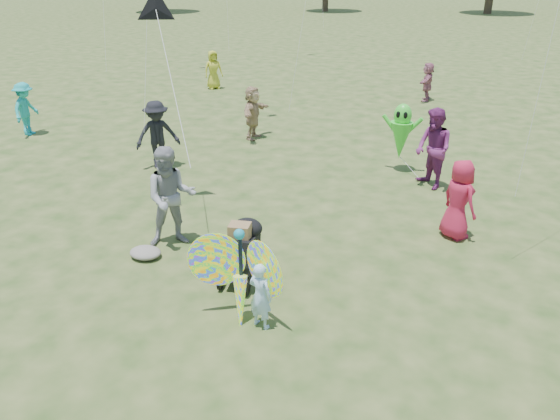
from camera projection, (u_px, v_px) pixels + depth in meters
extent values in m
plane|color=#51592B|center=(258.00, 315.00, 8.35)|extent=(160.00, 160.00, 0.00)
imported|color=#AED6F6|center=(260.00, 296.00, 7.89)|extent=(0.44, 0.35, 1.06)
imported|color=#929297|center=(171.00, 197.00, 10.06)|extent=(1.18, 1.12, 1.93)
ellipsoid|color=gray|center=(145.00, 253.00, 9.94)|extent=(0.59, 0.48, 0.19)
imported|color=#B91D3D|center=(459.00, 200.00, 10.40)|extent=(0.91, 0.90, 1.58)
imported|color=black|center=(157.00, 135.00, 13.97)|extent=(1.27, 1.24, 1.75)
imported|color=tan|center=(253.00, 113.00, 16.29)|extent=(0.50, 1.48, 1.59)
imported|color=#792869|center=(433.00, 149.00, 12.68)|extent=(1.15, 1.17, 1.90)
imported|color=gold|center=(213.00, 70.00, 22.68)|extent=(0.89, 0.89, 1.56)
imported|color=teal|center=(26.00, 109.00, 16.65)|extent=(0.78, 1.13, 1.61)
imported|color=#AD637A|center=(427.00, 82.00, 20.76)|extent=(0.44, 1.34, 1.44)
cube|color=black|center=(242.00, 252.00, 9.02)|extent=(0.60, 0.92, 0.71)
cube|color=black|center=(242.00, 269.00, 9.16)|extent=(0.52, 0.74, 0.10)
ellipsoid|color=black|center=(247.00, 228.00, 9.10)|extent=(0.51, 0.45, 0.33)
cylinder|color=black|center=(221.00, 281.00, 8.97)|extent=(0.10, 0.30, 0.30)
cylinder|color=black|center=(247.00, 286.00, 8.81)|extent=(0.10, 0.30, 0.30)
cylinder|color=black|center=(253.00, 262.00, 9.59)|extent=(0.09, 0.23, 0.22)
cylinder|color=black|center=(228.00, 242.00, 8.43)|extent=(0.44, 0.10, 0.03)
cube|color=#9C764B|center=(240.00, 231.00, 8.81)|extent=(0.38, 0.33, 0.26)
ellipsoid|color=orange|center=(217.00, 260.00, 8.08)|extent=(0.98, 0.71, 1.24)
ellipsoid|color=orange|center=(264.00, 269.00, 7.84)|extent=(0.98, 0.71, 1.24)
cylinder|color=black|center=(241.00, 267.00, 8.00)|extent=(0.06, 0.06, 1.00)
cone|color=orange|center=(240.00, 305.00, 8.07)|extent=(0.36, 0.49, 0.93)
sphere|color=teal|center=(239.00, 234.00, 7.75)|extent=(0.16, 0.16, 0.16)
cone|color=black|center=(156.00, 8.00, 10.62)|extent=(0.89, 0.62, 0.81)
cylinder|color=silver|center=(172.00, 85.00, 10.20)|extent=(1.52, 1.70, 2.54)
cone|color=#40E235|center=(400.00, 140.00, 13.77)|extent=(0.56, 0.56, 0.95)
ellipsoid|color=#40E235|center=(403.00, 115.00, 13.49)|extent=(0.44, 0.39, 0.57)
ellipsoid|color=black|center=(398.00, 115.00, 13.35)|extent=(0.10, 0.05, 0.17)
ellipsoid|color=black|center=(406.00, 115.00, 13.29)|extent=(0.10, 0.05, 0.17)
cylinder|color=#40E235|center=(390.00, 124.00, 13.69)|extent=(0.43, 0.10, 0.49)
cylinder|color=#40E235|center=(414.00, 126.00, 13.50)|extent=(0.43, 0.10, 0.49)
cylinder|color=silver|center=(409.00, 167.00, 13.75)|extent=(0.61, 0.41, 0.41)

